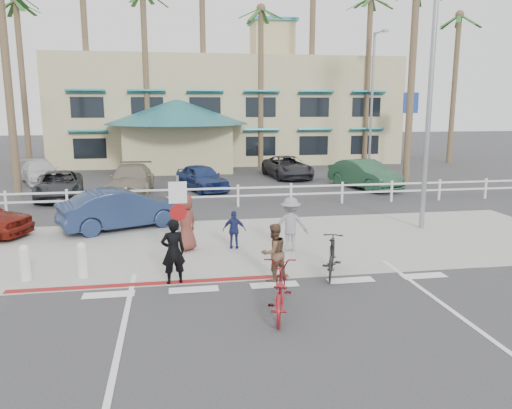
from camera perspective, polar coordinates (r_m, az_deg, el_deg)
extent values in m
plane|color=#333335|center=(12.06, 2.69, -10.19)|extent=(140.00, 140.00, 0.00)
cube|color=#333335|center=(10.28, 5.13, -14.16)|extent=(12.00, 16.00, 0.01)
cube|color=gray|center=(16.26, -0.67, -4.46)|extent=(22.00, 7.00, 0.01)
cube|color=#333335|center=(20.11, -2.44, -1.43)|extent=(40.00, 5.00, 0.01)
cube|color=#333335|center=(29.40, -4.76, 2.58)|extent=(50.00, 16.00, 0.01)
cube|color=maroon|center=(12.95, -11.72, -8.85)|extent=(7.00, 0.25, 0.02)
imported|color=maroon|center=(10.79, 2.66, -9.79)|extent=(1.17, 2.16, 1.07)
imported|color=black|center=(12.65, -9.44, -5.33)|extent=(0.68, 0.52, 1.67)
imported|color=black|center=(13.25, 8.67, -5.83)|extent=(1.13, 1.88, 1.09)
imported|color=brown|center=(12.71, 2.04, -5.50)|extent=(0.90, 0.82, 1.50)
imported|color=gray|center=(15.28, 3.97, -2.29)|extent=(1.20, 0.87, 1.68)
imported|color=navy|center=(15.53, -2.49, -2.93)|extent=(0.76, 0.42, 1.22)
imported|color=brown|center=(15.42, -8.07, -2.08)|extent=(1.02, 0.99, 1.77)
imported|color=#1B294B|center=(18.71, -15.01, -0.48)|extent=(4.69, 3.16, 1.46)
imported|color=#25292C|center=(25.85, -21.57, 2.09)|extent=(2.88, 4.97, 1.30)
imported|color=gray|center=(26.15, -14.04, 2.80)|extent=(2.21, 5.05, 1.45)
imported|color=navy|center=(26.39, -6.22, 3.06)|extent=(2.98, 4.36, 1.38)
imported|color=#214830|center=(27.63, 12.29, 3.39)|extent=(2.91, 4.89, 1.52)
imported|color=silver|center=(31.38, -23.44, 3.41)|extent=(3.35, 4.77, 1.28)
imported|color=#26262D|center=(31.09, 3.62, 4.29)|extent=(2.65, 4.97, 1.33)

